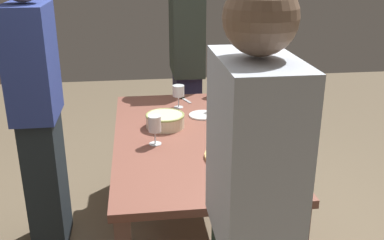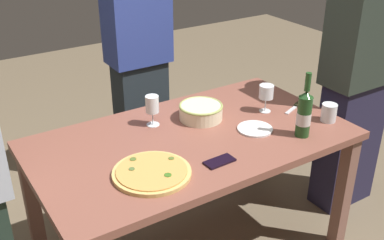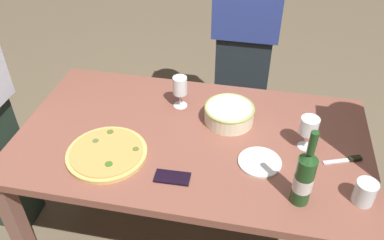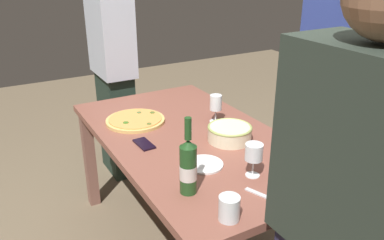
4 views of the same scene
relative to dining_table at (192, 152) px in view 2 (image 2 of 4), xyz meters
name	(u,v)px [view 2 (image 2 of 4)]	position (x,y,z in m)	size (l,w,h in m)	color
dining_table	(192,152)	(0.00, 0.00, 0.00)	(1.60, 0.90, 0.75)	brown
pizza	(152,172)	(-0.33, -0.20, 0.10)	(0.35, 0.35, 0.03)	#DCB364
serving_bowl	(201,111)	(0.15, 0.15, 0.14)	(0.24, 0.24, 0.08)	beige
wine_bottle	(304,113)	(0.48, -0.29, 0.22)	(0.07, 0.07, 0.34)	#20491F
wine_glass_near_pizza	(266,92)	(0.50, 0.03, 0.21)	(0.08, 0.08, 0.16)	white
wine_glass_by_bottle	(152,106)	(-0.10, 0.22, 0.20)	(0.07, 0.07, 0.17)	white
cup_amber	(329,113)	(0.71, -0.24, 0.14)	(0.08, 0.08, 0.10)	white
side_plate	(255,129)	(0.31, -0.11, 0.10)	(0.18, 0.18, 0.01)	white
cell_phone	(220,161)	(-0.03, -0.27, 0.10)	(0.07, 0.14, 0.01)	black
pizza_knife	(295,107)	(0.68, -0.03, 0.10)	(0.17, 0.08, 0.02)	silver
person_host	(359,78)	(1.11, -0.10, 0.20)	(0.46, 0.24, 1.70)	#23213B
person_guest_left	(139,57)	(0.15, 0.89, 0.23)	(0.39, 0.24, 1.73)	#212930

